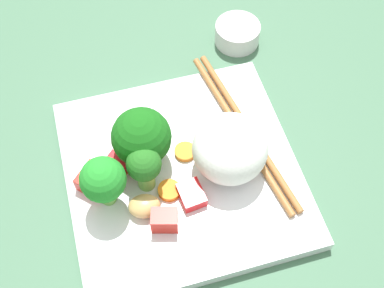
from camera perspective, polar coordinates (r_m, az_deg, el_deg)
ground_plane at (r=53.92cm, az=-1.10°, el=-4.15°), size 110.00×110.00×2.00cm
square_plate at (r=52.37cm, az=-1.13°, el=-3.25°), size 23.81×23.81×1.53cm
rice_mound at (r=49.39cm, az=4.33°, el=-0.52°), size 10.52×10.48×6.27cm
broccoli_floret_0 at (r=46.90cm, az=-9.99°, el=-4.11°), size 4.34×4.34×6.83cm
broccoli_floret_1 at (r=47.92cm, az=-5.43°, el=-2.57°), size 3.41×3.41×5.79cm
broccoli_floret_2 at (r=49.27cm, az=-5.75°, el=0.71°), size 5.95×5.95×7.05cm
carrot_slice_0 at (r=50.24cm, az=-2.58°, el=-5.27°), size 2.47×2.47×0.62cm
carrot_slice_1 at (r=52.40cm, az=-0.78°, el=-0.88°), size 3.08×3.08×0.55cm
carrot_slice_2 at (r=53.40cm, az=-4.55°, el=0.47°), size 3.60×3.60×0.44cm
pepper_chunk_0 at (r=48.01cm, az=-3.12°, el=-8.61°), size 2.44×2.94×2.27cm
pepper_chunk_1 at (r=51.64cm, az=-8.35°, el=-2.23°), size 2.80×2.80×1.55cm
pepper_chunk_2 at (r=50.93cm, az=-10.94°, el=-4.06°), size 4.10×4.10×1.84cm
pepper_chunk_3 at (r=49.60cm, az=-0.40°, el=-5.86°), size 3.06×2.54×1.22cm
chicken_piece_0 at (r=49.00cm, az=-5.42°, el=-7.02°), size 3.01×3.52×1.80cm
chicken_piece_1 at (r=52.88cm, az=-7.25°, el=0.88°), size 3.71×3.86×2.17cm
chopstick_pair at (r=54.10cm, az=5.84°, el=1.69°), size 21.80×4.85×0.71cm
sauce_cup at (r=63.73cm, az=5.15°, el=12.34°), size 5.49×5.49×2.58cm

